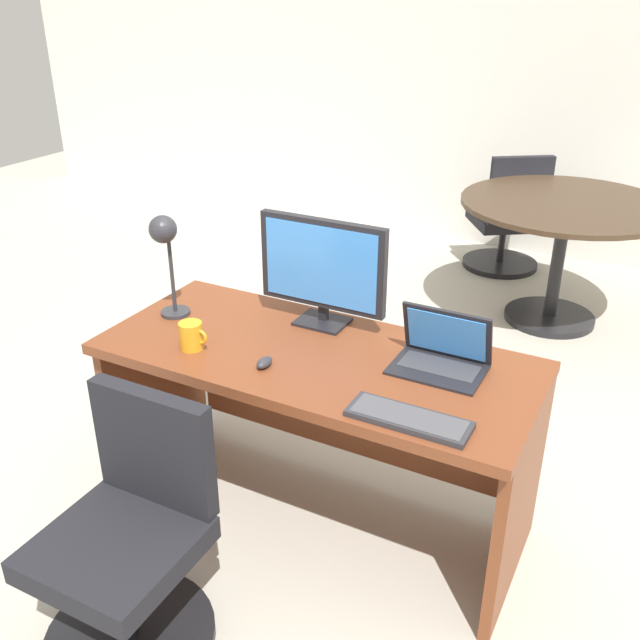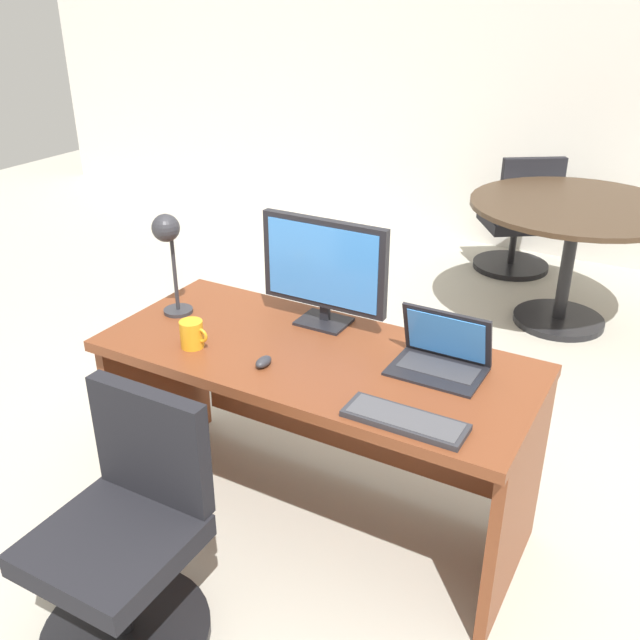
{
  "view_description": "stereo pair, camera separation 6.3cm",
  "coord_description": "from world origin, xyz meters",
  "px_view_note": "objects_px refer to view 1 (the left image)",
  "views": [
    {
      "loc": [
        1.08,
        -2.02,
        2.0
      ],
      "look_at": [
        0.0,
        0.04,
        0.87
      ],
      "focal_mm": 39.66,
      "sensor_mm": 36.0,
      "label": 1
    },
    {
      "loc": [
        1.14,
        -1.99,
        2.0
      ],
      "look_at": [
        0.0,
        0.04,
        0.87
      ],
      "focal_mm": 39.66,
      "sensor_mm": 36.0,
      "label": 2
    }
  ],
  "objects_px": {
    "desk": "(321,395)",
    "monitor": "(322,267)",
    "mouse": "(264,363)",
    "coffee_mug": "(192,336)",
    "meeting_table": "(562,232)",
    "meeting_chair_near": "(507,225)",
    "laptop": "(443,349)",
    "desk_lamp": "(165,243)",
    "office_chair": "(131,552)",
    "keyboard": "(409,419)"
  },
  "relations": [
    {
      "from": "desk",
      "to": "monitor",
      "type": "xyz_separation_m",
      "value": [
        -0.09,
        0.19,
        0.45
      ]
    },
    {
      "from": "monitor",
      "to": "mouse",
      "type": "relative_size",
      "value": 6.68
    },
    {
      "from": "coffee_mug",
      "to": "monitor",
      "type": "bearing_deg",
      "value": 51.68
    },
    {
      "from": "meeting_table",
      "to": "meeting_chair_near",
      "type": "distance_m",
      "value": 0.92
    },
    {
      "from": "monitor",
      "to": "laptop",
      "type": "xyz_separation_m",
      "value": [
        0.54,
        -0.1,
        -0.18
      ]
    },
    {
      "from": "desk_lamp",
      "to": "office_chair",
      "type": "xyz_separation_m",
      "value": [
        0.43,
        -0.8,
        -0.71
      ]
    },
    {
      "from": "monitor",
      "to": "keyboard",
      "type": "bearing_deg",
      "value": -41.18
    },
    {
      "from": "laptop",
      "to": "keyboard",
      "type": "xyz_separation_m",
      "value": [
        0.03,
        -0.39,
        -0.05
      ]
    },
    {
      "from": "monitor",
      "to": "meeting_chair_near",
      "type": "distance_m",
      "value": 2.87
    },
    {
      "from": "office_chair",
      "to": "monitor",
      "type": "bearing_deg",
      "value": 81.8
    },
    {
      "from": "coffee_mug",
      "to": "meeting_table",
      "type": "height_order",
      "value": "coffee_mug"
    },
    {
      "from": "desk",
      "to": "keyboard",
      "type": "distance_m",
      "value": 0.6
    },
    {
      "from": "mouse",
      "to": "office_chair",
      "type": "bearing_deg",
      "value": -101.92
    },
    {
      "from": "monitor",
      "to": "mouse",
      "type": "xyz_separation_m",
      "value": [
        -0.02,
        -0.41,
        -0.22
      ]
    },
    {
      "from": "keyboard",
      "to": "coffee_mug",
      "type": "distance_m",
      "value": 0.9
    },
    {
      "from": "desk",
      "to": "keyboard",
      "type": "relative_size",
      "value": 4.18
    },
    {
      "from": "office_chair",
      "to": "laptop",
      "type": "bearing_deg",
      "value": 53.54
    },
    {
      "from": "laptop",
      "to": "desk_lamp",
      "type": "xyz_separation_m",
      "value": [
        -1.11,
        -0.13,
        0.25
      ]
    },
    {
      "from": "monitor",
      "to": "coffee_mug",
      "type": "height_order",
      "value": "monitor"
    },
    {
      "from": "mouse",
      "to": "office_chair",
      "type": "xyz_separation_m",
      "value": [
        -0.13,
        -0.62,
        -0.42
      ]
    },
    {
      "from": "monitor",
      "to": "desk_lamp",
      "type": "relative_size",
      "value": 1.23
    },
    {
      "from": "desk_lamp",
      "to": "meeting_chair_near",
      "type": "height_order",
      "value": "desk_lamp"
    },
    {
      "from": "monitor",
      "to": "meeting_chair_near",
      "type": "xyz_separation_m",
      "value": [
        0.08,
        2.8,
        -0.64
      ]
    },
    {
      "from": "monitor",
      "to": "desk_lamp",
      "type": "distance_m",
      "value": 0.62
    },
    {
      "from": "monitor",
      "to": "meeting_table",
      "type": "xyz_separation_m",
      "value": [
        0.57,
        2.07,
        -0.39
      ]
    },
    {
      "from": "laptop",
      "to": "monitor",
      "type": "bearing_deg",
      "value": 169.05
    },
    {
      "from": "keyboard",
      "to": "meeting_chair_near",
      "type": "xyz_separation_m",
      "value": [
        -0.49,
        3.29,
        -0.41
      ]
    },
    {
      "from": "desk",
      "to": "mouse",
      "type": "distance_m",
      "value": 0.34
    },
    {
      "from": "meeting_table",
      "to": "meeting_chair_near",
      "type": "bearing_deg",
      "value": 124.09
    },
    {
      "from": "desk",
      "to": "coffee_mug",
      "type": "bearing_deg",
      "value": -151.67
    },
    {
      "from": "office_chair",
      "to": "meeting_chair_near",
      "type": "xyz_separation_m",
      "value": [
        0.22,
        3.83,
        -0.0
      ]
    },
    {
      "from": "meeting_chair_near",
      "to": "desk",
      "type": "bearing_deg",
      "value": -89.63
    },
    {
      "from": "desk_lamp",
      "to": "mouse",
      "type": "bearing_deg",
      "value": -17.79
    },
    {
      "from": "mouse",
      "to": "coffee_mug",
      "type": "bearing_deg",
      "value": -178.72
    },
    {
      "from": "desk",
      "to": "coffee_mug",
      "type": "height_order",
      "value": "coffee_mug"
    },
    {
      "from": "monitor",
      "to": "office_chair",
      "type": "xyz_separation_m",
      "value": [
        -0.15,
        -1.03,
        -0.64
      ]
    },
    {
      "from": "keyboard",
      "to": "desk_lamp",
      "type": "distance_m",
      "value": 1.21
    },
    {
      "from": "keyboard",
      "to": "laptop",
      "type": "bearing_deg",
      "value": 93.95
    },
    {
      "from": "monitor",
      "to": "desk_lamp",
      "type": "bearing_deg",
      "value": -158.03
    },
    {
      "from": "desk_lamp",
      "to": "meeting_table",
      "type": "height_order",
      "value": "desk_lamp"
    },
    {
      "from": "keyboard",
      "to": "desk_lamp",
      "type": "height_order",
      "value": "desk_lamp"
    },
    {
      "from": "laptop",
      "to": "mouse",
      "type": "relative_size",
      "value": 4.08
    },
    {
      "from": "keyboard",
      "to": "meeting_chair_near",
      "type": "bearing_deg",
      "value": 98.44
    },
    {
      "from": "monitor",
      "to": "laptop",
      "type": "bearing_deg",
      "value": -10.95
    },
    {
      "from": "desk_lamp",
      "to": "monitor",
      "type": "bearing_deg",
      "value": 21.97
    },
    {
      "from": "desk",
      "to": "office_chair",
      "type": "bearing_deg",
      "value": -106.07
    },
    {
      "from": "meeting_chair_near",
      "to": "desk_lamp",
      "type": "bearing_deg",
      "value": -102.08
    },
    {
      "from": "mouse",
      "to": "office_chair",
      "type": "height_order",
      "value": "office_chair"
    },
    {
      "from": "mouse",
      "to": "desk_lamp",
      "type": "bearing_deg",
      "value": 162.21
    },
    {
      "from": "desk",
      "to": "keyboard",
      "type": "height_order",
      "value": "keyboard"
    }
  ]
}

